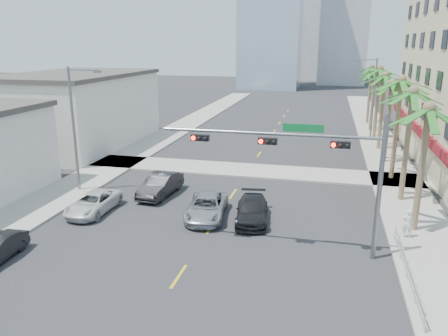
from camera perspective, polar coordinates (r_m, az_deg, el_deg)
name	(u,v)px	position (r m, az deg, el deg)	size (l,w,h in m)	color
ground	(144,329)	(18.08, -10.35, -19.93)	(260.00, 260.00, 0.00)	#262628
sidewalk_right	(400,188)	(35.34, 22.06, -2.44)	(4.00, 120.00, 0.15)	gray
sidewalk_left	(109,168)	(39.39, -14.84, 0.04)	(4.00, 120.00, 0.15)	gray
sidewalk_cross	(248,170)	(37.33, 3.15, -0.31)	(80.00, 4.00, 0.15)	gray
building_left_far	(78,111)	(49.17, -18.55, 7.05)	(11.00, 18.00, 7.20)	beige
tower_far_center	(302,6)	(138.98, 10.16, 20.06)	(16.00, 16.00, 42.00)	#ADADB2
traffic_signal_mast	(314,159)	(21.93, 11.63, 1.21)	(11.12, 0.54, 7.20)	slate
palm_tree_0	(429,110)	(26.05, 25.20, 6.87)	(4.80, 4.80, 7.80)	brown
palm_tree_1	(413,93)	(31.09, 23.45, 8.97)	(4.80, 4.80, 8.16)	brown
palm_tree_2	(402,81)	(36.17, 22.18, 10.47)	(4.80, 4.80, 8.52)	brown
palm_tree_3	(392,84)	(41.36, 21.06, 10.16)	(4.80, 4.80, 7.80)	brown
palm_tree_4	(385,76)	(46.48, 20.33, 11.19)	(4.80, 4.80, 8.16)	brown
palm_tree_5	(380,70)	(51.62, 19.73, 12.02)	(4.80, 4.80, 8.52)	brown
palm_tree_6	(375,73)	(56.83, 19.14, 11.64)	(4.80, 4.80, 7.80)	brown
palm_tree_7	(372,68)	(61.98, 18.74, 12.29)	(4.80, 4.80, 8.16)	brown
streetlight_left	(76,124)	(32.76, -18.79, 5.52)	(2.55, 0.25, 9.00)	slate
streetlight_right	(372,95)	(51.78, 18.78, 9.08)	(2.55, 0.25, 9.00)	slate
guardrail	(407,268)	(22.02, 22.84, -11.98)	(0.08, 8.08, 1.00)	silver
car_parked_far	(93,203)	(29.38, -16.70, -4.39)	(2.13, 4.62, 1.28)	silver
car_lane_left	(160,185)	(31.54, -8.30, -2.20)	(1.65, 4.73, 1.56)	black
car_lane_center	(207,207)	(27.37, -2.30, -5.10)	(2.29, 4.97, 1.38)	#B2B2B7
car_lane_right	(252,210)	(26.93, 3.68, -5.51)	(1.90, 4.68, 1.36)	black
pedestrian	(408,223)	(26.30, 22.89, -6.68)	(0.59, 0.39, 1.62)	silver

